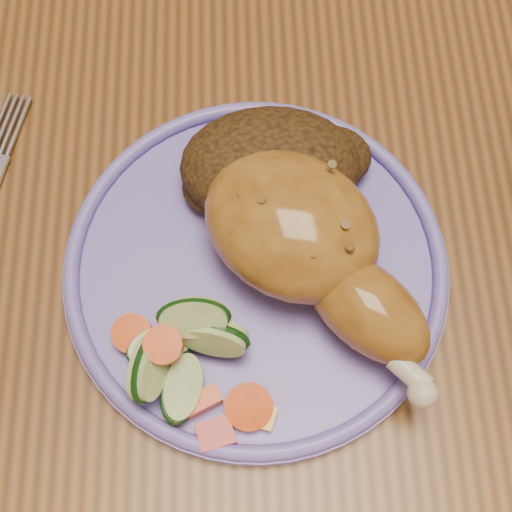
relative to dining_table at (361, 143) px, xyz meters
name	(u,v)px	position (x,y,z in m)	size (l,w,h in m)	color
ground	(308,352)	(0.00, 0.00, -0.67)	(4.00, 4.00, 0.00)	#50301B
dining_table	(361,143)	(0.00, 0.00, 0.00)	(0.90, 1.40, 0.75)	brown
plate	(256,269)	(-0.09, -0.15, 0.09)	(0.25, 0.25, 0.01)	#7462CA
plate_rim	(256,262)	(-0.09, -0.15, 0.10)	(0.24, 0.24, 0.01)	#7462CA
chicken_leg	(309,245)	(-0.06, -0.15, 0.12)	(0.16, 0.18, 0.06)	#AA6B23
rice_pilaf	(274,166)	(-0.08, -0.09, 0.11)	(0.13, 0.08, 0.05)	#412810
vegetable_pile	(183,357)	(-0.14, -0.21, 0.11)	(0.10, 0.09, 0.05)	#A50A05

